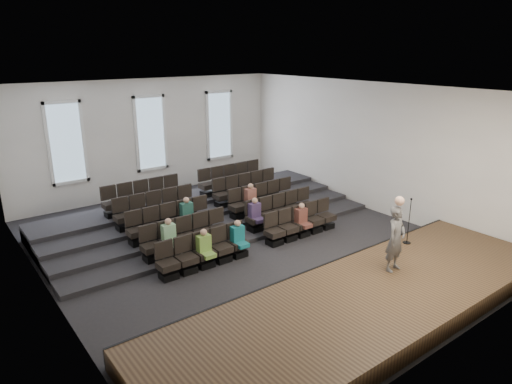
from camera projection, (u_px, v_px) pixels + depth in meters
ground at (246, 244)px, 15.09m from camera, size 14.00×14.00×0.00m
ceiling at (245, 90)px, 13.58m from camera, size 12.00×14.00×0.02m
wall_back at (150, 138)px, 19.67m from camera, size 12.00×0.04×5.00m
wall_front at (453, 244)px, 9.00m from camera, size 12.00×0.04×5.00m
wall_left at (41, 210)px, 10.87m from camera, size 0.04×14.00×5.00m
wall_right at (370, 147)px, 17.80m from camera, size 0.04×14.00×5.00m
stage at (368, 303)px, 11.14m from camera, size 11.80×3.60×0.50m
stage_lip at (317, 275)px, 12.48m from camera, size 11.80×0.06×0.52m
risers at (197, 212)px, 17.44m from camera, size 11.80×4.80×0.60m
seating_rows at (220, 212)px, 16.06m from camera, size 6.80×4.70×1.67m
windows at (151, 133)px, 19.56m from camera, size 8.44×0.10×3.24m
audience at (231, 221)px, 14.87m from camera, size 4.85×2.64×1.10m
speaker at (396, 239)px, 12.00m from camera, size 0.70×0.50×1.79m
mic_stand at (408, 230)px, 13.82m from camera, size 0.24×0.24×1.45m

